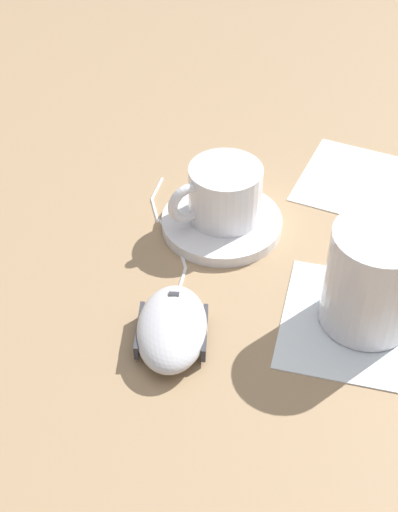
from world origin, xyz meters
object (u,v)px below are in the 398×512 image
Objects in this scene: saucer at (222,223)px; drinking_glass at (373,278)px; computer_mouse at (172,328)px; coffee_cup at (223,193)px.

saucer is 1.27× the size of drinking_glass.
drinking_glass is at bearing 18.46° from computer_mouse.
coffee_cup is 0.92× the size of drinking_glass.
computer_mouse is (-0.02, -0.16, 0.01)m from saucer.
computer_mouse is (-0.02, -0.16, -0.03)m from coffee_cup.
computer_mouse reaches higher than saucer.
computer_mouse is 1.09× the size of drinking_glass.
coffee_cup reaches higher than computer_mouse.
drinking_glass reaches higher than computer_mouse.
drinking_glass is (0.15, -0.11, 0.05)m from saucer.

